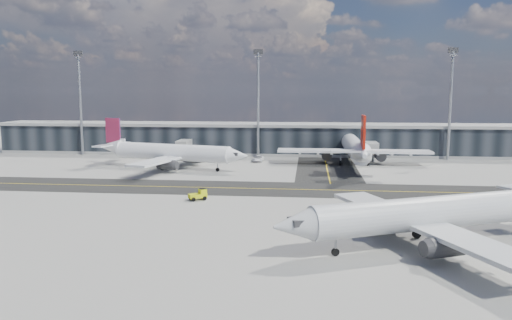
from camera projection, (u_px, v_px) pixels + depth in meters
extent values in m
plane|color=gray|center=(231.00, 192.00, 88.79)|extent=(300.00, 300.00, 0.00)
cube|color=black|center=(234.00, 188.00, 92.73)|extent=(180.00, 14.00, 0.02)
cube|color=black|center=(326.00, 165.00, 121.37)|extent=(14.00, 50.00, 0.02)
cube|color=yellow|center=(234.00, 188.00, 92.72)|extent=(180.00, 0.25, 0.01)
cube|color=yellow|center=(326.00, 165.00, 121.37)|extent=(0.25, 50.00, 0.01)
cube|color=black|center=(261.00, 140.00, 142.41)|extent=(150.00, 12.00, 8.00)
cube|color=gray|center=(261.00, 125.00, 141.80)|extent=(152.00, 13.00, 0.80)
cube|color=gray|center=(261.00, 153.00, 142.90)|extent=(150.00, 12.20, 0.80)
cube|color=gray|center=(185.00, 144.00, 136.69)|extent=(3.00, 10.00, 2.40)
cylinder|color=gray|center=(181.00, 155.00, 132.08)|extent=(0.60, 0.60, 2.40)
cube|color=gray|center=(371.00, 146.00, 131.46)|extent=(3.00, 10.00, 2.40)
cylinder|color=gray|center=(373.00, 157.00, 126.85)|extent=(0.60, 0.60, 2.40)
cylinder|color=gray|center=(80.00, 105.00, 139.37)|extent=(0.70, 0.70, 28.00)
cube|color=#2D2D30|center=(78.00, 53.00, 137.41)|extent=(2.50, 0.50, 1.40)
cylinder|color=gray|center=(258.00, 106.00, 134.13)|extent=(0.70, 0.70, 28.00)
cube|color=#2D2D30|center=(258.00, 52.00, 132.18)|extent=(2.50, 0.50, 1.40)
cylinder|color=gray|center=(450.00, 106.00, 128.90)|extent=(0.70, 0.70, 28.00)
cube|color=#2D2D30|center=(453.00, 50.00, 126.95)|extent=(2.50, 0.50, 1.40)
cylinder|color=white|center=(172.00, 152.00, 115.37)|extent=(28.89, 11.28, 3.85)
cone|color=white|center=(237.00, 156.00, 109.50)|extent=(5.66, 4.98, 3.85)
cone|color=white|center=(112.00, 147.00, 121.34)|extent=(6.58, 5.23, 3.85)
cube|color=white|center=(176.00, 157.00, 115.16)|extent=(13.22, 32.86, 0.48)
cylinder|color=#2D2D30|center=(192.00, 158.00, 120.29)|extent=(4.48, 3.20, 2.21)
cylinder|color=#2D2D30|center=(167.00, 165.00, 109.63)|extent=(4.48, 3.20, 2.21)
cube|color=#BBBEC0|center=(192.00, 155.00, 120.19)|extent=(1.96, 0.88, 0.77)
cube|color=#BBBEC0|center=(167.00, 161.00, 109.52)|extent=(1.96, 0.88, 0.77)
cube|color=#74214B|center=(113.00, 130.00, 120.61)|extent=(4.02, 1.48, 5.97)
cube|color=white|center=(112.00, 144.00, 121.26)|extent=(5.63, 11.86, 0.34)
cube|color=#2D2D30|center=(235.00, 154.00, 109.62)|extent=(2.41, 2.55, 0.67)
cylinder|color=gray|center=(218.00, 166.00, 111.60)|extent=(0.28, 0.28, 1.93)
cylinder|color=black|center=(218.00, 170.00, 111.69)|extent=(0.92, 0.55, 0.87)
cylinder|color=black|center=(175.00, 164.00, 118.84)|extent=(1.15, 0.74, 1.06)
cylinder|color=black|center=(162.00, 168.00, 113.51)|extent=(1.15, 0.74, 1.06)
cylinder|color=white|center=(354.00, 147.00, 121.11)|extent=(4.50, 32.84, 4.38)
cone|color=white|center=(348.00, 140.00, 139.44)|extent=(4.40, 5.49, 4.38)
cone|color=white|center=(363.00, 154.00, 102.16)|extent=(4.40, 6.58, 4.38)
cube|color=white|center=(354.00, 151.00, 122.34)|extent=(37.22, 5.61, 0.55)
cylinder|color=#2D2D30|center=(326.00, 155.00, 124.25)|extent=(2.53, 4.60, 2.52)
cylinder|color=#2D2D30|center=(380.00, 156.00, 122.92)|extent=(2.53, 4.60, 2.52)
cube|color=#BBBEC0|center=(326.00, 152.00, 124.13)|extent=(0.45, 2.19, 0.88)
cube|color=#BBBEC0|center=(380.00, 152.00, 122.80)|extent=(0.45, 2.19, 0.88)
cube|color=red|center=(363.00, 132.00, 102.06)|extent=(0.51, 4.60, 6.78)
cube|color=white|center=(363.00, 151.00, 102.07)|extent=(13.14, 3.11, 0.38)
cube|color=#2D2D30|center=(348.00, 138.00, 138.84)|extent=(2.42, 2.20, 0.77)
cylinder|color=gray|center=(349.00, 153.00, 134.47)|extent=(0.26, 0.26, 2.19)
cylinder|color=black|center=(349.00, 156.00, 134.59)|extent=(0.39, 0.99, 0.98)
cylinder|color=black|center=(340.00, 163.00, 120.89)|extent=(0.55, 1.21, 1.20)
cylinder|color=black|center=(368.00, 163.00, 120.22)|extent=(0.55, 1.21, 1.20)
cylinder|color=#BBBEC0|center=(426.00, 213.00, 57.73)|extent=(28.10, 15.51, 3.88)
cone|color=#BBBEC0|center=(295.00, 225.00, 52.62)|extent=(6.01, 5.53, 3.88)
cube|color=#BBBEC0|center=(419.00, 222.00, 57.56)|extent=(17.99, 32.03, 0.48)
cylinder|color=#2D2D30|center=(445.00, 247.00, 51.94)|extent=(4.63, 3.71, 2.23)
cylinder|color=#2D2D30|center=(383.00, 220.00, 62.88)|extent=(4.63, 3.71, 2.23)
cube|color=#BBBEC0|center=(446.00, 240.00, 51.83)|extent=(1.93, 1.15, 0.78)
cube|color=#BBBEC0|center=(384.00, 214.00, 62.77)|extent=(1.93, 1.15, 0.78)
cube|color=#2D2D30|center=(299.00, 221.00, 52.71)|extent=(2.65, 2.74, 0.68)
cylinder|color=gray|center=(336.00, 246.00, 54.49)|extent=(0.31, 0.31, 1.94)
cylinder|color=black|center=(335.00, 252.00, 54.59)|extent=(0.93, 0.67, 0.87)
cylinder|color=black|center=(449.00, 248.00, 55.76)|extent=(1.17, 0.88, 1.07)
cylinder|color=black|center=(417.00, 234.00, 61.23)|extent=(1.17, 0.88, 1.07)
cube|color=#D4DE0B|center=(198.00, 196.00, 82.47)|extent=(3.22, 2.78, 0.69)
cube|color=#D4DE0B|center=(203.00, 191.00, 82.78)|extent=(1.61, 1.66, 0.89)
cube|color=black|center=(203.00, 189.00, 82.74)|extent=(1.50, 1.57, 0.25)
cylinder|color=black|center=(202.00, 197.00, 83.53)|extent=(0.71, 0.58, 0.69)
cylinder|color=black|center=(205.00, 198.00, 82.41)|extent=(0.71, 0.58, 0.69)
cylinder|color=black|center=(191.00, 198.00, 82.64)|extent=(0.71, 0.58, 0.69)
cylinder|color=black|center=(193.00, 199.00, 81.51)|extent=(0.71, 0.58, 0.69)
imported|color=white|center=(258.00, 159.00, 127.34)|extent=(2.59, 5.52, 1.53)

